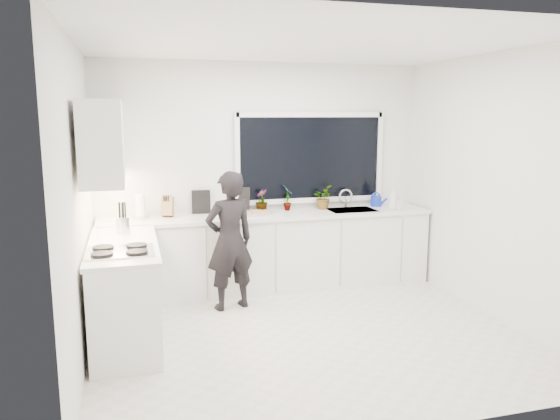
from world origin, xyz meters
name	(u,v)px	position (x,y,z in m)	size (l,w,h in m)	color
floor	(307,334)	(0.00, 0.00, -0.01)	(4.00, 3.50, 0.02)	beige
wall_back	(263,175)	(0.00, 1.76, 1.35)	(4.00, 0.02, 2.70)	white
wall_left	(77,205)	(-2.01, 0.00, 1.35)	(0.02, 3.50, 2.70)	white
wall_right	(496,187)	(2.01, 0.00, 1.35)	(0.02, 3.50, 2.70)	white
ceiling	(310,42)	(0.00, 0.00, 2.71)	(4.00, 3.50, 0.02)	white
window	(311,158)	(0.60, 1.73, 1.55)	(1.80, 0.02, 1.00)	black
base_cabinets_back	(270,253)	(0.00, 1.45, 0.44)	(3.92, 0.58, 0.88)	white
base_cabinets_left	(125,293)	(-1.67, 0.35, 0.44)	(0.58, 1.60, 0.88)	white
countertop_back	(270,216)	(0.00, 1.44, 0.90)	(3.94, 0.62, 0.04)	silver
countertop_left	(123,245)	(-1.67, 0.35, 0.90)	(0.62, 1.60, 0.04)	silver
upper_cabinets	(105,139)	(-1.79, 0.70, 1.85)	(0.34, 2.10, 0.70)	white
sink	(351,214)	(1.05, 1.45, 0.87)	(0.58, 0.42, 0.14)	silver
faucet	(346,199)	(1.05, 1.65, 1.03)	(0.03, 0.03, 0.22)	silver
stovetop	(120,251)	(-1.69, 0.00, 0.94)	(0.56, 0.48, 0.03)	black
person	(230,241)	(-0.58, 0.90, 0.75)	(0.55, 0.36, 1.50)	black
pizza_tray	(251,214)	(-0.23, 1.42, 0.94)	(0.46, 0.34, 0.03)	silver
pizza	(251,212)	(-0.23, 1.42, 0.95)	(0.42, 0.30, 0.01)	#C8421A
watering_can	(376,201)	(1.45, 1.61, 0.98)	(0.14, 0.14, 0.13)	#132AB6
paper_towel_roll	(140,207)	(-1.48, 1.55, 1.05)	(0.11, 0.11, 0.26)	white
knife_block	(168,207)	(-1.18, 1.59, 1.03)	(0.13, 0.10, 0.22)	#9B7448
utensil_crock	(123,225)	(-1.67, 0.80, 1.00)	(0.13, 0.13, 0.16)	silver
picture_frame_large	(201,202)	(-0.78, 1.69, 1.06)	(0.22, 0.02, 0.28)	black
picture_frame_small	(240,199)	(-0.31, 1.69, 1.07)	(0.25, 0.02, 0.30)	black
herb_plants	(302,198)	(0.46, 1.61, 1.07)	(1.02, 0.32, 0.32)	#26662D
soap_bottles	(394,199)	(1.55, 1.30, 1.05)	(0.16, 0.14, 0.29)	#D8BF66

